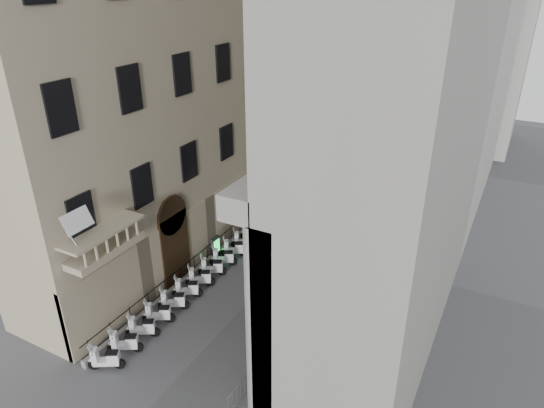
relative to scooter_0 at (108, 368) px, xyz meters
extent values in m
cylinder|color=white|center=(0.16, 15.74, 1.17)|extent=(0.06, 0.06, 2.34)
cylinder|color=white|center=(3.15, 15.74, 1.17)|extent=(0.06, 0.06, 2.34)
cylinder|color=white|center=(0.16, 18.72, 1.17)|extent=(0.06, 0.06, 2.34)
cylinder|color=white|center=(3.15, 18.72, 1.17)|extent=(0.06, 0.06, 2.34)
cube|color=silver|center=(1.65, 17.23, 2.40)|extent=(3.20, 3.20, 0.13)
cone|color=silver|center=(1.65, 17.23, 2.93)|extent=(4.26, 4.26, 1.07)
cylinder|color=gray|center=(-0.92, 18.40, 3.57)|extent=(0.16, 0.16, 7.15)
cylinder|color=gray|center=(0.12, 18.13, 7.15)|extent=(2.10, 0.66, 0.12)
cube|color=gray|center=(1.07, 17.88, 7.10)|extent=(0.48, 0.30, 0.13)
cube|color=black|center=(-0.92, 10.52, 0.79)|extent=(0.24, 0.75, 1.58)
cube|color=#19E54C|center=(-0.79, 10.52, 0.97)|extent=(0.04, 0.57, 0.88)
imported|color=black|center=(2.57, 23.45, 0.97)|extent=(0.75, 0.53, 1.94)
imported|color=black|center=(4.50, 27.63, 0.94)|extent=(1.12, 1.03, 1.87)
imported|color=black|center=(3.86, 24.92, 0.82)|extent=(0.82, 0.56, 1.63)
camera|label=1|loc=(14.97, -11.61, 17.06)|focal=32.00mm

